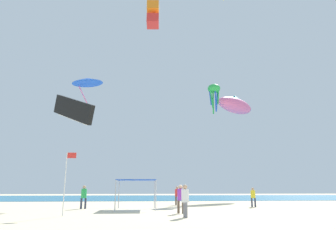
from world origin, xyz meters
The scene contains 14 objects.
ground centered at (0.00, 0.00, -0.05)m, with size 110.00×110.00×0.10m, color beige.
ocean_strip centered at (0.00, 29.50, 0.01)m, with size 110.00×25.06×0.03m, color #1E6B93.
canopy_tent centered at (-3.09, 3.29, 2.20)m, with size 3.09×3.27×2.31m.
person_near_tent centered at (0.77, 8.61, 1.05)m, with size 0.43×0.43×1.80m.
person_leftmost centered at (0.02, -0.65, 1.10)m, with size 0.46×0.45×1.88m.
person_central centered at (-7.40, 4.34, 1.09)m, with size 0.50×0.44×1.86m.
person_rightmost centered at (-0.04, -3.41, 1.10)m, with size 0.45×0.50×1.88m.
person_far_shore centered at (7.27, 5.46, 0.99)m, with size 0.40×0.40×1.69m.
banner_flag centered at (-7.33, -2.10, 2.32)m, with size 0.61×0.06×3.87m.
kite_delta_blue centered at (-10.51, 18.35, 15.97)m, with size 5.74×5.72×3.40m.
kite_inflatable_pink centered at (11.27, 21.95, 13.87)m, with size 8.02×7.25×3.22m.
kite_octopus_green centered at (7.03, 17.72, 14.86)m, with size 2.30×2.30×4.10m.
kite_parafoil_black centered at (-9.91, 9.07, 9.51)m, with size 5.19×4.91×4.09m.
kite_box_orange centered at (-1.73, 12.67, 23.06)m, with size 1.61×1.83×3.45m.
Camera 1 is at (-2.49, -21.80, 1.76)m, focal length 32.32 mm.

